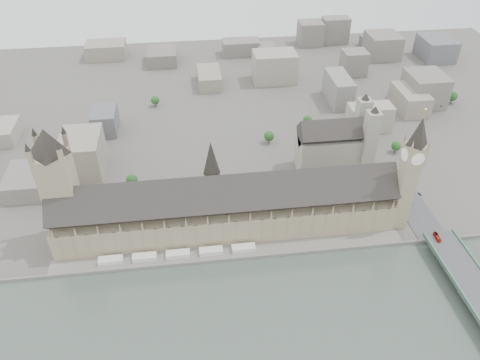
{
  "coord_description": "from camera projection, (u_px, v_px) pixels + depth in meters",
  "views": [
    {
      "loc": [
        -25.06,
        -259.33,
        260.55
      ],
      "look_at": [
        13.1,
        38.76,
        34.98
      ],
      "focal_mm": 35.0,
      "sensor_mm": 36.0,
      "label": 1
    }
  ],
  "objects": [
    {
      "name": "ground",
      "position": [
        230.0,
        247.0,
        364.68
      ],
      "size": [
        900.0,
        900.0,
        0.0
      ],
      "primitive_type": "plane",
      "color": "#595651",
      "rests_on": "ground"
    },
    {
      "name": "embankment_wall",
      "position": [
        232.0,
        259.0,
        351.88
      ],
      "size": [
        600.0,
        1.5,
        3.0
      ],
      "primitive_type": "cube",
      "color": "gray",
      "rests_on": "ground"
    },
    {
      "name": "river_terrace",
      "position": [
        231.0,
        253.0,
        358.13
      ],
      "size": [
        270.0,
        15.0,
        2.0
      ],
      "primitive_type": "cube",
      "color": "gray",
      "rests_on": "ground"
    },
    {
      "name": "terrace_tents",
      "position": [
        178.0,
        254.0,
        352.67
      ],
      "size": [
        118.0,
        7.0,
        4.0
      ],
      "color": "white",
      "rests_on": "river_terrace"
    },
    {
      "name": "palace_of_westminster",
      "position": [
        227.0,
        208.0,
        366.68
      ],
      "size": [
        265.0,
        40.73,
        55.44
      ],
      "color": "tan",
      "rests_on": "ground"
    },
    {
      "name": "elizabeth_tower",
      "position": [
        410.0,
        167.0,
        350.17
      ],
      "size": [
        17.0,
        17.0,
        107.5
      ],
      "color": "tan",
      "rests_on": "ground"
    },
    {
      "name": "victoria_tower",
      "position": [
        58.0,
        182.0,
        339.78
      ],
      "size": [
        30.0,
        30.0,
        100.0
      ],
      "color": "tan",
      "rests_on": "ground"
    },
    {
      "name": "central_tower",
      "position": [
        212.0,
        168.0,
        349.52
      ],
      "size": [
        13.0,
        13.0,
        48.0
      ],
      "color": "gray",
      "rests_on": "ground"
    },
    {
      "name": "westminster_abbey",
      "position": [
        336.0,
        145.0,
        436.25
      ],
      "size": [
        68.0,
        36.0,
        64.0
      ],
      "color": "gray",
      "rests_on": "ground"
    },
    {
      "name": "city_skyline_inland",
      "position": [
        207.0,
        87.0,
        547.63
      ],
      "size": [
        720.0,
        360.0,
        38.0
      ],
      "primitive_type": null,
      "color": "gray",
      "rests_on": "ground"
    },
    {
      "name": "park_trees",
      "position": [
        211.0,
        193.0,
        406.76
      ],
      "size": [
        110.0,
        30.0,
        15.0
      ],
      "primitive_type": null,
      "color": "#1C4418",
      "rests_on": "ground"
    },
    {
      "name": "red_bus_north",
      "position": [
        437.0,
        237.0,
        356.66
      ],
      "size": [
        3.12,
        10.2,
        2.8
      ],
      "primitive_type": "imported",
      "rotation": [
        0.0,
        0.0,
        -0.08
      ],
      "color": "red",
      "rests_on": "westminster_bridge"
    },
    {
      "name": "car_approach",
      "position": [
        420.0,
        194.0,
        399.75
      ],
      "size": [
        2.35,
        4.62,
        1.28
      ],
      "primitive_type": "imported",
      "rotation": [
        0.0,
        0.0,
        0.13
      ],
      "color": "gray",
      "rests_on": "westminster_bridge"
    }
  ]
}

